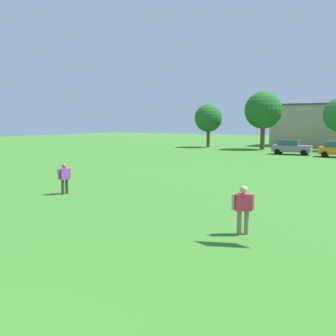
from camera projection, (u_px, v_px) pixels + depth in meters
name	position (u px, v px, depth m)	size (l,w,h in m)	color
ground_plane	(295.00, 170.00, 30.40)	(160.00, 160.00, 0.00)	#387528
adult_bystander	(243.00, 206.00, 12.87)	(0.71, 0.52, 1.66)	#8C7259
bystander_near_trees	(64.00, 176.00, 20.09)	(0.42, 0.75, 1.61)	#3F3833
parked_car_gray_0	(291.00, 147.00, 44.55)	(4.30, 2.02, 1.68)	slate
tree_far_left	(208.00, 118.00, 57.00)	(4.09, 4.09, 6.38)	brown
tree_left	(263.00, 110.00, 52.29)	(5.06, 5.06, 7.89)	brown
house_right	(316.00, 125.00, 59.04)	(12.91, 6.89, 6.49)	tan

